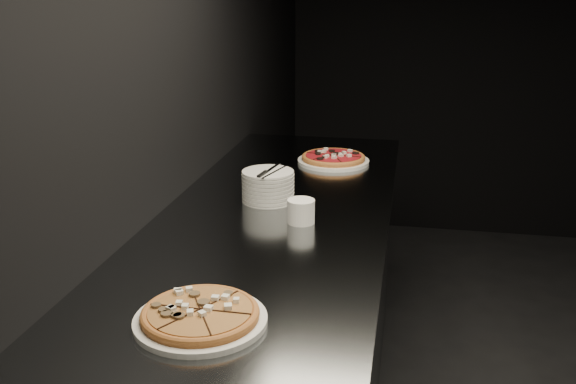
% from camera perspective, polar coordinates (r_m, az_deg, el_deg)
% --- Properties ---
extents(wall_left, '(0.02, 5.00, 2.80)m').
position_cam_1_polar(wall_left, '(2.00, -12.50, 10.95)').
color(wall_left, black).
rests_on(wall_left, floor).
extents(counter, '(0.74, 2.44, 0.92)m').
position_cam_1_polar(counter, '(2.21, -1.65, -14.05)').
color(counter, slate).
rests_on(counter, floor).
extents(pizza_mushroom, '(0.29, 0.29, 0.03)m').
position_cam_1_polar(pizza_mushroom, '(1.44, -7.80, -10.83)').
color(pizza_mushroom, silver).
rests_on(pizza_mushroom, counter).
extents(pizza_tomato, '(0.30, 0.30, 0.03)m').
position_cam_1_polar(pizza_tomato, '(2.68, 4.06, 2.99)').
color(pizza_tomato, silver).
rests_on(pizza_tomato, counter).
extents(plate_stack, '(0.18, 0.18, 0.11)m').
position_cam_1_polar(plate_stack, '(2.20, -1.79, 0.54)').
color(plate_stack, silver).
rests_on(plate_stack, counter).
extents(cutlery, '(0.09, 0.18, 0.01)m').
position_cam_1_polar(cutlery, '(2.17, -1.70, 1.83)').
color(cutlery, silver).
rests_on(cutlery, plate_stack).
extents(ramekin, '(0.09, 0.09, 0.07)m').
position_cam_1_polar(ramekin, '(1.99, 1.17, -1.66)').
color(ramekin, silver).
rests_on(ramekin, counter).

